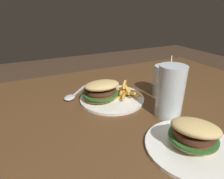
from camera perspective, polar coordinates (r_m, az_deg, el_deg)
name	(u,v)px	position (r m, az deg, el deg)	size (l,w,h in m)	color
dining_table	(145,161)	(0.63, 10.05, -20.78)	(1.55, 1.34, 0.75)	brown
meal_plate_near	(106,93)	(0.74, -1.87, -1.12)	(0.26, 0.26, 0.10)	white
beer_glass	(170,92)	(0.66, 17.31, -0.84)	(0.09, 0.09, 0.18)	silver
juice_glass	(164,83)	(0.81, 15.50, 2.06)	(0.09, 0.09, 0.17)	silver
spoon	(71,97)	(0.80, -12.52, -2.19)	(0.14, 0.14, 0.02)	silver
meal_plate_far	(193,139)	(0.55, 23.35, -13.63)	(0.25, 0.25, 0.10)	white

